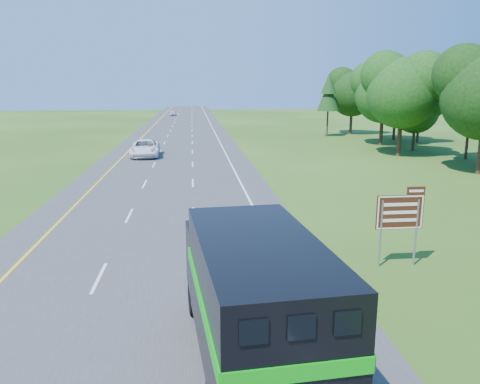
# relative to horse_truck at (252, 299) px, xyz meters

# --- Properties ---
(road) EXTENTS (15.00, 260.00, 0.04)m
(road) POSITION_rel_horse_truck_xyz_m (-3.28, 45.69, -2.07)
(road) COLOR #38383A
(road) RESTS_ON ground
(lane_markings) EXTENTS (11.15, 260.00, 0.01)m
(lane_markings) POSITION_rel_horse_truck_xyz_m (-3.28, 45.69, -2.04)
(lane_markings) COLOR yellow
(lane_markings) RESTS_ON road
(horse_truck) EXTENTS (3.39, 8.83, 3.83)m
(horse_truck) POSITION_rel_horse_truck_xyz_m (0.00, 0.00, 0.00)
(horse_truck) COLOR black
(horse_truck) RESTS_ON road
(white_suv) EXTENTS (3.13, 6.43, 1.76)m
(white_suv) POSITION_rel_horse_truck_xyz_m (-6.42, 39.41, -1.17)
(white_suv) COLOR white
(white_suv) RESTS_ON road
(far_car) EXTENTS (1.92, 4.14, 1.37)m
(far_car) POSITION_rel_horse_truck_xyz_m (-6.36, 111.86, -1.36)
(far_car) COLOR #BBBAC2
(far_car) RESTS_ON road
(exit_sign) EXTENTS (1.97, 0.10, 3.35)m
(exit_sign) POSITION_rel_horse_truck_xyz_m (6.93, 6.81, 0.09)
(exit_sign) COLOR gray
(exit_sign) RESTS_ON ground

